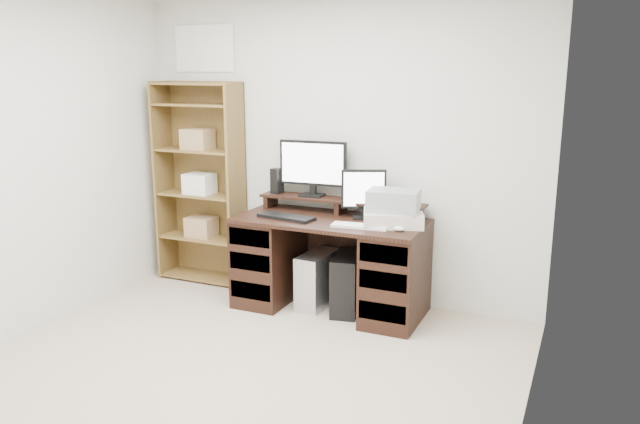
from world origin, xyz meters
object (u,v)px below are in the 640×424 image
Objects in this scene: tower_black at (347,283)px; bookshelf at (201,181)px; monitor_wide at (313,165)px; desk at (331,262)px; printer at (393,218)px; tower_silver at (318,279)px; monitor_small at (364,192)px.

bookshelf is (-1.50, 0.20, 0.68)m from tower_black.
bookshelf is at bearing 178.24° from monitor_wide.
tower_black is (0.14, 0.01, -0.15)m from desk.
printer reaches higher than tower_black.
printer reaches higher than tower_silver.
printer is at bearing 0.00° from desk.
bookshelf is (-1.58, 0.07, -0.04)m from monitor_small.
tower_black is (0.41, -0.23, -0.89)m from monitor_wide.
bookshelf reaches higher than desk.
tower_silver is 1.43m from bookshelf.
monitor_small is 0.77× the size of tower_black.
bookshelf is (-1.24, 0.20, 0.69)m from tower_silver.
printer is 0.24× the size of bookshelf.
desk is 3.00× the size of tower_black.
monitor_wide is 1.01m from tower_black.
printer reaches higher than desk.
monitor_small reaches higher than tower_silver.
bookshelf reaches higher than monitor_wide.
tower_black is at bearing 158.90° from printer.
monitor_wide is 1.50× the size of monitor_small.
monitor_wide is at bearing 144.40° from monitor_small.
monitor_wide is 1.32× the size of printer.
tower_black is at bearing 3.94° from desk.
tower_silver is 0.25× the size of bookshelf.
bookshelf is at bearing 171.11° from desk.
monitor_wide is 0.32× the size of bookshelf.
tower_silver is (-0.12, 0.01, -0.17)m from desk.
tower_black is (-0.08, -0.13, -0.73)m from monitor_small.
printer is at bearing -12.75° from tower_black.
monitor_small reaches higher than tower_black.
bookshelf is (-1.36, 0.21, 0.53)m from desk.
printer is (0.77, -0.24, -0.32)m from monitor_wide.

